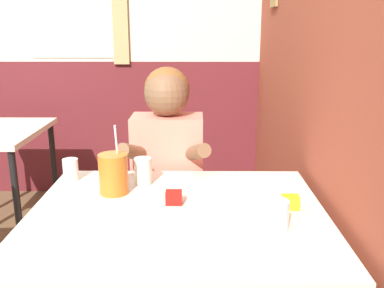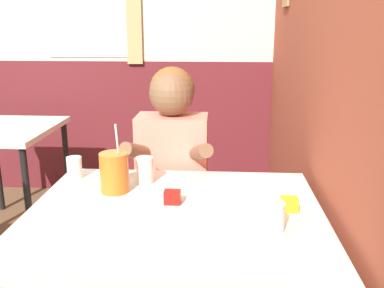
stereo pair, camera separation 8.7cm
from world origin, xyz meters
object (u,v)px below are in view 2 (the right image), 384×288
background_table (6,141)px  cocktail_pitcher (114,172)px  main_table (175,227)px  person_seated (173,180)px

background_table → cocktail_pitcher: size_ratio=2.70×
main_table → cocktail_pitcher: size_ratio=3.80×
background_table → cocktail_pitcher: 1.46m
main_table → background_table: 1.75m
main_table → background_table: (-1.25, 1.23, -0.03)m
person_seated → cocktail_pitcher: bearing=-113.7°
person_seated → cocktail_pitcher: size_ratio=4.28×
main_table → cocktail_pitcher: cocktail_pitcher is taller
person_seated → cocktail_pitcher: 0.49m
main_table → background_table: size_ratio=1.41×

